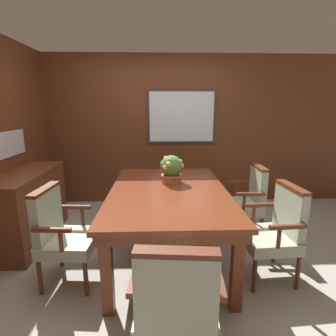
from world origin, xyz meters
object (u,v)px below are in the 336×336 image
object	(u,v)px
potted_plant	(171,169)
sideboard_cabinet	(29,207)
chair_head_near	(176,304)
chair_left_near	(62,232)
dining_table	(168,197)
chair_right_far	(247,198)
chair_right_near	(276,229)

from	to	relation	value
potted_plant	sideboard_cabinet	world-z (taller)	potted_plant
chair_head_near	potted_plant	size ratio (longest dim) A/B	2.88
chair_left_near	dining_table	bearing A→B (deg)	-63.23
chair_right_far	chair_left_near	bearing A→B (deg)	-64.76
chair_head_near	sideboard_cabinet	xyz separation A→B (m)	(-1.68, 1.73, -0.06)
potted_plant	dining_table	bearing A→B (deg)	-99.24
chair_head_near	dining_table	bearing A→B (deg)	-84.97
chair_left_near	chair_head_near	bearing A→B (deg)	-129.30
chair_head_near	chair_right_far	world-z (taller)	same
chair_head_near	chair_right_near	distance (m)	1.37
chair_left_near	chair_right_far	bearing A→B (deg)	-63.56
dining_table	potted_plant	xyz separation A→B (m)	(0.04, 0.27, 0.25)
dining_table	potted_plant	bearing A→B (deg)	80.76
chair_right_near	chair_right_far	bearing A→B (deg)	175.62
dining_table	chair_left_near	distance (m)	1.10
chair_right_near	chair_right_far	distance (m)	0.84
chair_left_near	sideboard_cabinet	bearing A→B (deg)	44.96
potted_plant	sideboard_cabinet	distance (m)	1.79
sideboard_cabinet	potted_plant	bearing A→B (deg)	-3.20
dining_table	chair_right_near	size ratio (longest dim) A/B	2.09
chair_left_near	potted_plant	world-z (taller)	potted_plant
chair_right_far	sideboard_cabinet	size ratio (longest dim) A/B	0.71
sideboard_cabinet	chair_left_near	bearing A→B (deg)	-49.20
potted_plant	chair_left_near	bearing A→B (deg)	-146.79
sideboard_cabinet	chair_right_far	bearing A→B (deg)	0.88
potted_plant	sideboard_cabinet	xyz separation A→B (m)	(-1.73, 0.10, -0.49)
chair_right_near	chair_left_near	size ratio (longest dim) A/B	1.00
chair_right_far	potted_plant	size ratio (longest dim) A/B	2.88
dining_table	potted_plant	size ratio (longest dim) A/B	6.02
chair_head_near	chair_right_far	xyz separation A→B (m)	(1.01, 1.77, 0.00)
chair_head_near	sideboard_cabinet	world-z (taller)	chair_head_near
chair_right_near	potted_plant	xyz separation A→B (m)	(-0.96, 0.70, 0.42)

